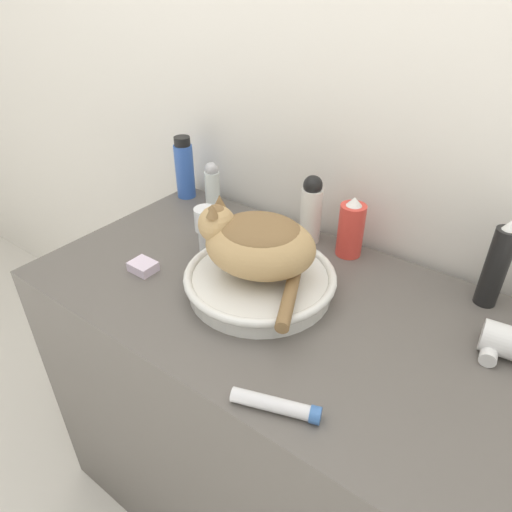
# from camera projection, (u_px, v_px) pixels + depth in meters

# --- Properties ---
(wall_back) EXTENTS (8.00, 0.05, 2.40)m
(wall_back) POSITION_uv_depth(u_px,v_px,m) (368.00, 98.00, 1.09)
(wall_back) COLOR silver
(wall_back) RESTS_ON ground_plane
(vanity_counter) EXTENTS (1.16, 0.63, 0.83)m
(vanity_counter) POSITION_uv_depth(u_px,v_px,m) (273.00, 414.00, 1.27)
(vanity_counter) COLOR #56514C
(vanity_counter) RESTS_ON ground_plane
(sink_basin) EXTENTS (0.35, 0.35, 0.05)m
(sink_basin) POSITION_uv_depth(u_px,v_px,m) (260.00, 280.00, 1.04)
(sink_basin) COLOR silver
(sink_basin) RESTS_ON vanity_counter
(cat) EXTENTS (0.31, 0.28, 0.17)m
(cat) POSITION_uv_depth(u_px,v_px,m) (257.00, 242.00, 0.98)
(cat) COLOR tan
(cat) RESTS_ON sink_basin
(faucet) EXTENTS (0.13, 0.07, 0.14)m
(faucet) POSITION_uv_depth(u_px,v_px,m) (208.00, 228.00, 1.14)
(faucet) COLOR silver
(faucet) RESTS_ON vanity_counter
(lotion_bottle_white) EXTENTS (0.06, 0.06, 0.19)m
(lotion_bottle_white) POSITION_uv_depth(u_px,v_px,m) (311.00, 209.00, 1.20)
(lotion_bottle_white) COLOR white
(lotion_bottle_white) RESTS_ON vanity_counter
(shampoo_bottle_tall) EXTENTS (0.06, 0.06, 0.20)m
(shampoo_bottle_tall) POSITION_uv_depth(u_px,v_px,m) (185.00, 168.00, 1.42)
(shampoo_bottle_tall) COLOR #335BB7
(shampoo_bottle_tall) RESTS_ON vanity_counter
(hairspray_can_black) EXTENTS (0.05, 0.05, 0.21)m
(hairspray_can_black) POSITION_uv_depth(u_px,v_px,m) (496.00, 266.00, 0.97)
(hairspray_can_black) COLOR black
(hairspray_can_black) RESTS_ON vanity_counter
(spray_bottle_trigger) EXTENTS (0.07, 0.07, 0.16)m
(spray_bottle_trigger) POSITION_uv_depth(u_px,v_px,m) (351.00, 229.00, 1.15)
(spray_bottle_trigger) COLOR #DB3D33
(spray_bottle_trigger) RESTS_ON vanity_counter
(deodorant_stick) EXTENTS (0.05, 0.05, 0.14)m
(deodorant_stick) POSITION_uv_depth(u_px,v_px,m) (212.00, 185.00, 1.38)
(deodorant_stick) COLOR silver
(deodorant_stick) RESTS_ON vanity_counter
(cream_tube) EXTENTS (0.16, 0.08, 0.03)m
(cream_tube) POSITION_uv_depth(u_px,v_px,m) (277.00, 405.00, 0.77)
(cream_tube) COLOR silver
(cream_tube) RESTS_ON vanity_counter
(soap_bar) EXTENTS (0.06, 0.05, 0.02)m
(soap_bar) POSITION_uv_depth(u_px,v_px,m) (143.00, 267.00, 1.12)
(soap_bar) COLOR silver
(soap_bar) RESTS_ON vanity_counter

